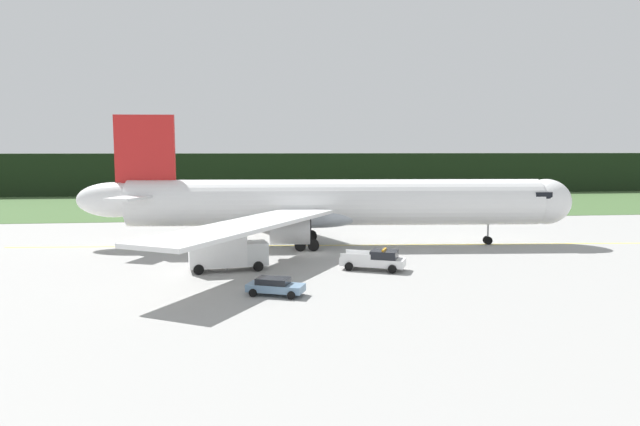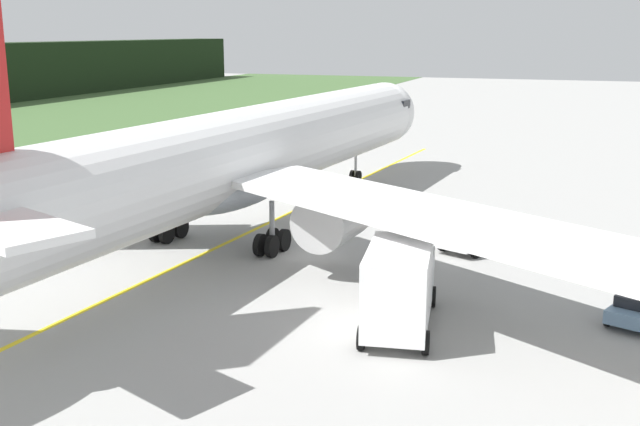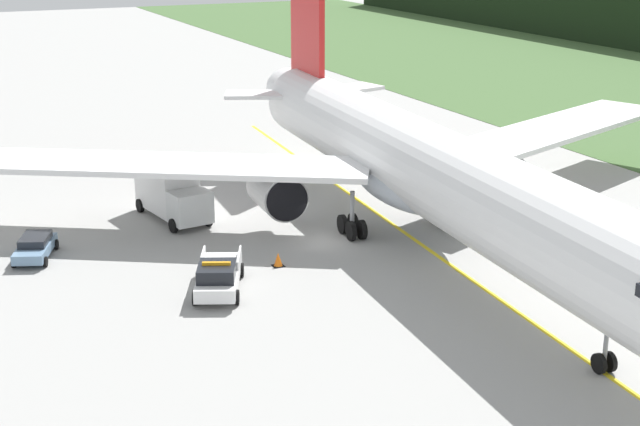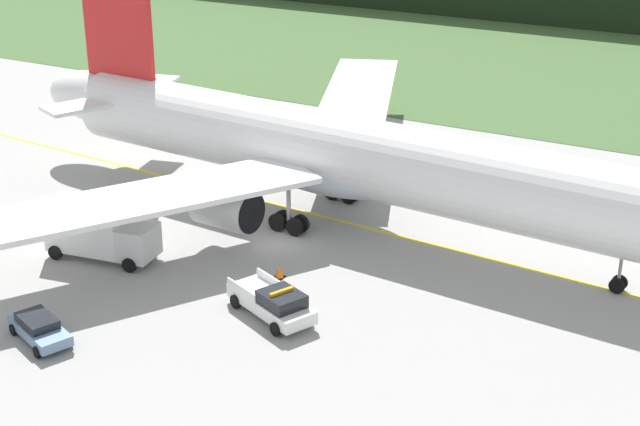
% 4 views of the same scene
% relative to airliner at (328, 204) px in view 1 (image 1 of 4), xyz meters
% --- Properties ---
extents(ground, '(320.00, 320.00, 0.00)m').
position_rel_airliner_xyz_m(ground, '(-2.59, -5.14, -4.68)').
color(ground, '#979694').
extents(grass_verge, '(320.00, 48.76, 0.04)m').
position_rel_airliner_xyz_m(grass_verge, '(-2.59, 47.90, -4.66)').
color(grass_verge, '#3E5D31').
rests_on(grass_verge, ground).
extents(distant_tree_line, '(288.00, 7.69, 9.63)m').
position_rel_airliner_xyz_m(distant_tree_line, '(-2.59, 75.46, 0.14)').
color(distant_tree_line, black).
rests_on(distant_tree_line, ground).
extents(taxiway_centerline_main, '(72.49, 5.94, 0.01)m').
position_rel_airliner_xyz_m(taxiway_centerline_main, '(0.84, -0.07, -4.67)').
color(taxiway_centerline_main, yellow).
rests_on(taxiway_centerline_main, ground).
extents(airliner, '(55.05, 53.12, 14.40)m').
position_rel_airliner_xyz_m(airliner, '(0.00, 0.00, 0.00)').
color(airliner, white).
rests_on(airliner, ground).
extents(ops_pickup_truck, '(6.02, 4.16, 1.94)m').
position_rel_airliner_xyz_m(ops_pickup_truck, '(2.47, -13.45, -3.77)').
color(ops_pickup_truck, white).
rests_on(ops_pickup_truck, ground).
extents(catering_truck, '(7.13, 3.56, 3.67)m').
position_rel_airliner_xyz_m(catering_truck, '(-10.79, -12.10, -2.83)').
color(catering_truck, silver).
rests_on(catering_truck, ground).
extents(staff_car, '(4.51, 3.10, 1.30)m').
position_rel_airliner_xyz_m(staff_car, '(-6.79, -21.32, -3.98)').
color(staff_car, '#6586A5').
rests_on(staff_car, ground).
extents(apron_cone, '(0.64, 0.64, 0.80)m').
position_rel_airliner_xyz_m(apron_cone, '(0.25, -9.20, -4.28)').
color(apron_cone, black).
rests_on(apron_cone, ground).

